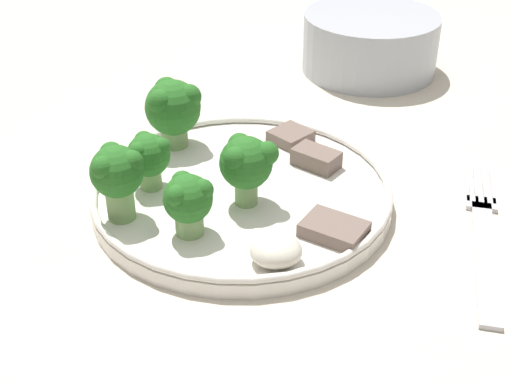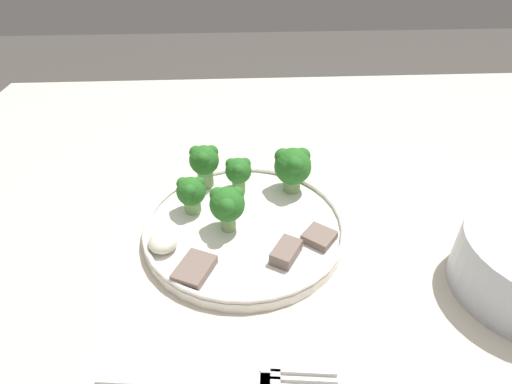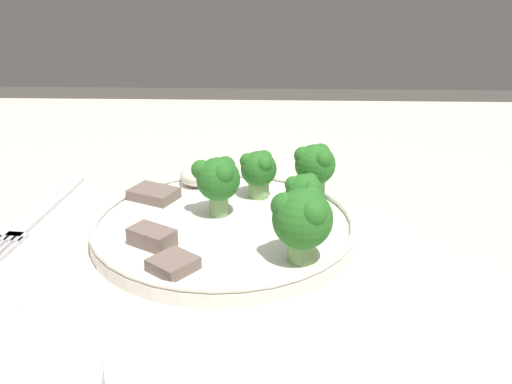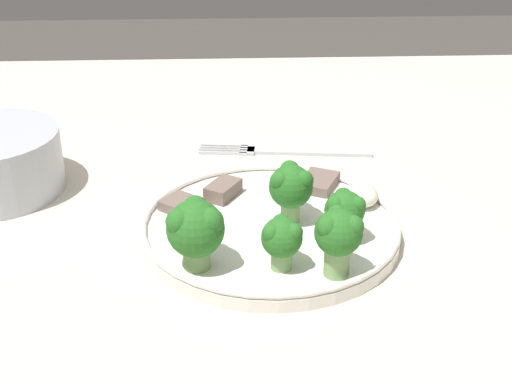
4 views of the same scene
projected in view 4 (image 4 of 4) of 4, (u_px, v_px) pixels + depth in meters
table at (180, 311)px, 0.72m from camera, size 1.08×1.18×0.78m
dinner_plate at (270, 227)px, 0.66m from camera, size 0.24×0.24×0.02m
fork at (286, 151)px, 0.83m from camera, size 0.04×0.20×0.00m
broccoli_floret_near_rim_left at (338, 234)px, 0.57m from camera, size 0.04×0.04×0.06m
broccoli_floret_center_left at (282, 238)px, 0.58m from camera, size 0.04×0.03×0.05m
broccoli_floret_back_left at (291, 187)px, 0.65m from camera, size 0.04×0.04×0.06m
broccoli_floret_front_left at (344, 211)px, 0.62m from camera, size 0.04×0.04×0.05m
broccoli_floret_center_back at (195, 228)px, 0.58m from camera, size 0.05×0.05×0.06m
meat_slice_front_slice at (181, 204)px, 0.68m from camera, size 0.04×0.04×0.01m
meat_slice_middle_slice at (223, 190)px, 0.70m from camera, size 0.04×0.04×0.01m
meat_slice_rear_slice at (319, 182)px, 0.72m from camera, size 0.05×0.05×0.01m
sauce_dollop at (361, 195)px, 0.69m from camera, size 0.04×0.03×0.02m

